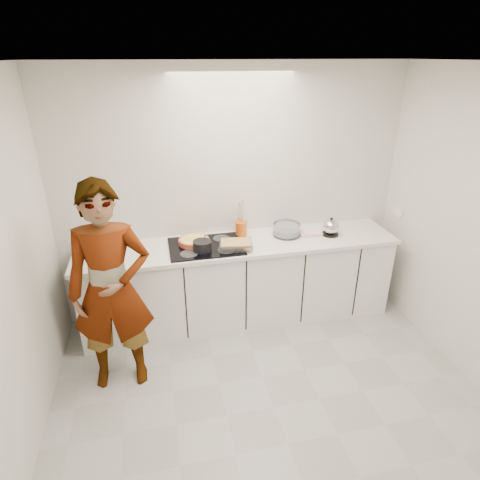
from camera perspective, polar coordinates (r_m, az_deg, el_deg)
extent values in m
cube|color=#AAAAAA|center=(3.59, 4.83, -22.60)|extent=(3.60, 3.20, 0.00)
cube|color=white|center=(2.43, 7.20, 23.77)|extent=(3.60, 3.20, 0.00)
cube|color=silver|center=(4.20, -0.98, 6.26)|extent=(3.60, 0.00, 2.60)
cube|color=white|center=(4.72, 21.56, 3.67)|extent=(0.02, 0.15, 0.09)
cube|color=white|center=(4.28, -0.02, -6.16)|extent=(3.20, 0.58, 0.87)
cube|color=white|center=(4.06, -0.02, -0.65)|extent=(3.24, 0.64, 0.04)
cube|color=black|center=(3.98, -4.89, -0.89)|extent=(0.72, 0.54, 0.01)
cylinder|color=#C04D31|center=(4.02, -6.56, -0.16)|extent=(0.35, 0.35, 0.05)
cylinder|color=#FFE05C|center=(4.01, -6.57, 0.08)|extent=(0.30, 0.30, 0.01)
cylinder|color=black|center=(3.86, -5.39, -0.82)|extent=(0.22, 0.22, 0.10)
cylinder|color=silver|center=(3.86, -5.16, -0.07)|extent=(0.05, 0.07, 0.15)
cube|color=silver|center=(3.91, -0.62, -0.68)|extent=(0.35, 0.28, 0.06)
cube|color=#E9AF72|center=(3.90, -0.62, -0.39)|extent=(0.31, 0.24, 0.02)
cylinder|color=silver|center=(4.22, 6.66, 1.49)|extent=(0.36, 0.36, 0.13)
cylinder|color=white|center=(4.23, 6.64, 1.24)|extent=(0.30, 0.30, 0.06)
cube|color=white|center=(4.30, 9.89, 1.02)|extent=(0.24, 0.18, 0.04)
cylinder|color=black|center=(4.33, 12.68, 0.83)|extent=(0.18, 0.18, 0.02)
sphere|color=silver|center=(4.30, 12.78, 1.84)|extent=(0.17, 0.17, 0.17)
sphere|color=black|center=(4.26, 12.90, 2.97)|extent=(0.03, 0.03, 0.03)
cylinder|color=#D35314|center=(4.19, 0.17, 1.64)|extent=(0.13, 0.13, 0.15)
imported|color=white|center=(3.42, -17.87, -6.79)|extent=(0.68, 0.45, 1.83)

